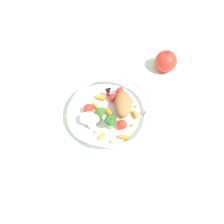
# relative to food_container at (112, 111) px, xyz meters

# --- Properties ---
(ground_plane) EXTENTS (2.40, 2.40, 0.00)m
(ground_plane) POSITION_rel_food_container_xyz_m (0.02, 0.01, -0.03)
(ground_plane) COLOR silver
(food_container) EXTENTS (0.23, 0.23, 0.06)m
(food_container) POSITION_rel_food_container_xyz_m (0.00, 0.00, 0.00)
(food_container) COLOR white
(food_container) RESTS_ON ground_plane
(loose_apple) EXTENTS (0.07, 0.07, 0.08)m
(loose_apple) POSITION_rel_food_container_xyz_m (0.16, -0.19, 0.01)
(loose_apple) COLOR red
(loose_apple) RESTS_ON ground_plane
(folded_napkin) EXTENTS (0.16, 0.13, 0.01)m
(folded_napkin) POSITION_rel_food_container_xyz_m (-0.09, 0.21, -0.02)
(folded_napkin) COLOR white
(folded_napkin) RESTS_ON ground_plane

